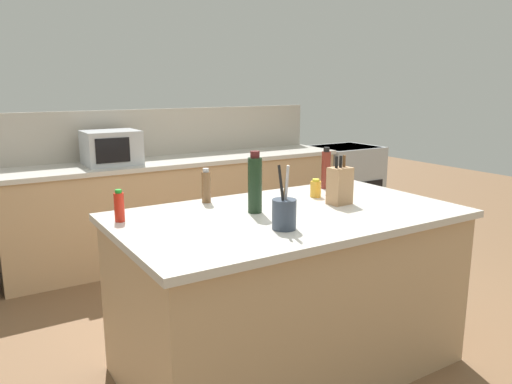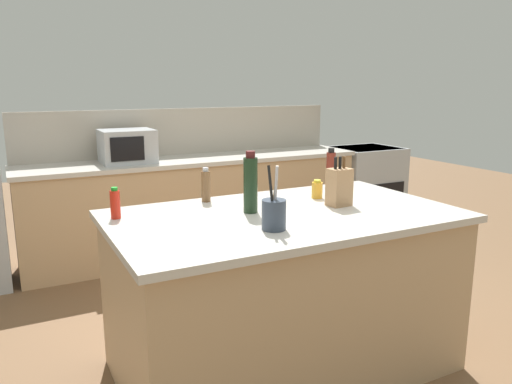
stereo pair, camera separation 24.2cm
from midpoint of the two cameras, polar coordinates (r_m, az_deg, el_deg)
The scene contains 13 objects.
ground_plane at distance 3.16m, azimuth 1.22°, elevation -19.09°, with size 14.00×14.00×0.00m, color brown.
back_counter_run at distance 4.94m, azimuth -9.81°, elevation -1.61°, with size 3.31×0.66×0.94m.
wall_backsplash at distance 5.11m, azimuth -11.44°, elevation 6.75°, with size 3.27×0.03×0.46m, color #B2A899.
kitchen_island at distance 2.94m, azimuth 1.27°, elevation -11.21°, with size 1.92×1.11×0.94m.
range_oven at distance 6.00m, azimuth 8.87°, elevation 0.86°, with size 0.76×0.65×0.92m.
microwave at distance 4.62m, azimuth -17.66°, elevation 4.85°, with size 0.47×0.39×0.30m.
knife_block at distance 2.97m, azimuth 7.23°, elevation 0.76°, with size 0.14×0.11×0.29m.
utensil_crock at distance 2.44m, azimuth 0.42°, elevation -2.43°, with size 0.12×0.12×0.32m.
honey_jar at distance 3.15m, azimuth 4.67°, elevation 0.37°, with size 0.07×0.07×0.12m.
pepper_grinder at distance 3.01m, azimuth -8.01°, elevation 0.61°, with size 0.05×0.05×0.21m.
hot_sauce_bottle at distance 2.71m, azimuth -17.85°, elevation -1.62°, with size 0.05×0.05×0.17m.
wine_bottle at distance 2.74m, azimuth -2.64°, elevation 0.91°, with size 0.08×0.08×0.34m.
vinegar_bottle at distance 3.41m, azimuth 5.99°, elevation 2.60°, with size 0.06×0.06×0.28m.
Camera 1 is at (-1.58, -2.20, 1.64)m, focal length 35.00 mm.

